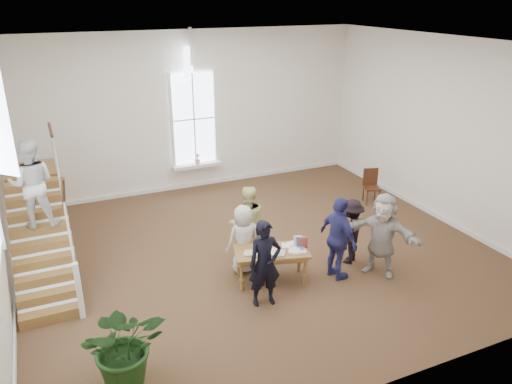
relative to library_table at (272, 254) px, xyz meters
name	(u,v)px	position (x,y,z in m)	size (l,w,h in m)	color
ground	(257,251)	(0.23, 1.24, -0.61)	(10.00, 10.00, 0.00)	#472B1B
room_shell	(197,174)	(0.23, 5.63, -0.21)	(10.49, 10.00, 10.00)	silver
staircase	(36,204)	(-4.11, 1.99, 1.01)	(1.10, 4.10, 2.92)	brown
library_table	(272,254)	(0.00, 0.00, 0.00)	(1.60, 1.10, 0.74)	brown
police_officer	(265,264)	(-0.46, -0.63, 0.23)	(0.61, 0.40, 1.67)	black
elderly_woman	(243,239)	(-0.36, 0.62, 0.12)	(0.71, 0.46, 1.46)	beige
person_yellow	(247,223)	(-0.06, 1.12, 0.22)	(0.80, 0.63, 1.65)	#DFDE8B
woman_cluster_a	(339,239)	(1.25, -0.41, 0.27)	(1.03, 0.43, 1.76)	navy
woman_cluster_b	(351,231)	(1.85, 0.04, 0.11)	(0.93, 0.53, 1.43)	black
woman_cluster_c	(382,235)	(2.15, -0.61, 0.27)	(1.63, 0.52, 1.76)	#BEB4AB
floor_plant	(125,345)	(-3.17, -1.64, 0.05)	(1.19, 1.03, 1.32)	#163510
side_chair	(371,184)	(4.25, 2.58, -0.08)	(0.52, 0.52, 0.95)	#341E0E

